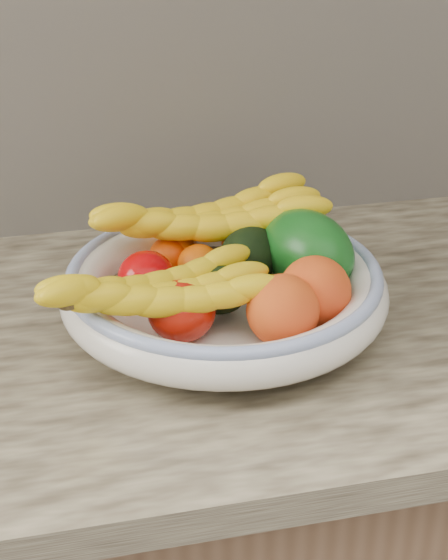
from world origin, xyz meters
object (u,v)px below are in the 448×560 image
(green_mango, at_px, (307,251))
(banana_bunch_back, at_px, (209,225))
(banana_bunch_front, at_px, (158,298))
(fruit_bowl, at_px, (224,288))

(green_mango, height_order, banana_bunch_back, green_mango)
(green_mango, distance_m, banana_bunch_front, 0.22)
(green_mango, relative_size, banana_bunch_front, 0.50)
(fruit_bowl, bearing_deg, banana_bunch_back, 88.52)
(green_mango, distance_m, banana_bunch_back, 0.13)
(green_mango, bearing_deg, fruit_bowl, 168.42)
(banana_bunch_front, bearing_deg, banana_bunch_back, 50.37)
(banana_bunch_front, bearing_deg, green_mango, 13.57)
(banana_bunch_back, relative_size, banana_bunch_front, 1.14)
(green_mango, bearing_deg, banana_bunch_front, -179.40)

